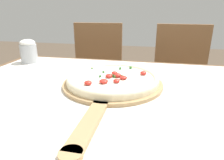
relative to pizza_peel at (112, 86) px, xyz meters
The scene contains 7 objects.
dining_table 0.13m from the pizza_peel, 92.69° to the right, with size 1.26×1.00×0.73m.
towel_cloth 0.08m from the pizza_peel, 92.69° to the right, with size 1.18×0.92×0.00m.
pizza_peel is the anchor object (origin of this frame).
pizza 0.03m from the pizza_peel, 89.78° to the left, with size 0.34×0.34×0.03m.
chair_left 0.87m from the pizza_peel, 110.37° to the left, with size 0.42×0.42×0.90m.
chair_right 0.89m from the pizza_peel, 66.89° to the left, with size 0.40×0.40×0.90m.
flour_cup 0.57m from the pizza_peel, 152.70° to the left, with size 0.08×0.08×0.12m.
Camera 1 is at (0.14, -0.58, 1.00)m, focal length 32.00 mm.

